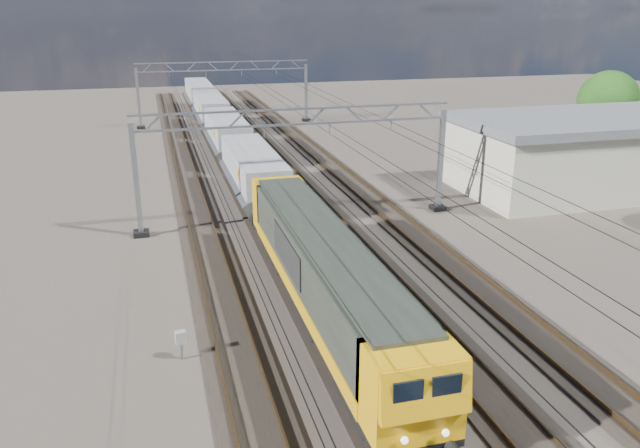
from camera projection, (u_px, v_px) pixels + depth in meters
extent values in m
plane|color=#28241E|center=(315.00, 244.00, 35.41)|extent=(160.00, 160.00, 0.00)
cube|color=black|center=(208.00, 253.00, 33.90)|extent=(2.60, 140.00, 0.12)
cube|color=brown|center=(195.00, 252.00, 33.67)|extent=(0.08, 140.00, 0.16)
cube|color=brown|center=(221.00, 249.00, 34.02)|extent=(0.08, 140.00, 0.16)
cube|color=black|center=(280.00, 246.00, 34.89)|extent=(2.60, 140.00, 0.12)
cube|color=brown|center=(267.00, 245.00, 34.66)|extent=(0.08, 140.00, 0.16)
cube|color=brown|center=(293.00, 242.00, 35.02)|extent=(0.08, 140.00, 0.16)
cube|color=black|center=(348.00, 240.00, 35.88)|extent=(2.60, 140.00, 0.12)
cube|color=brown|center=(336.00, 238.00, 35.65)|extent=(0.08, 140.00, 0.16)
cube|color=brown|center=(360.00, 236.00, 36.01)|extent=(0.08, 140.00, 0.16)
cube|color=black|center=(413.00, 233.00, 36.88)|extent=(2.60, 140.00, 0.12)
cube|color=brown|center=(401.00, 232.00, 36.65)|extent=(0.08, 140.00, 0.16)
cube|color=brown|center=(424.00, 230.00, 37.00)|extent=(0.08, 140.00, 0.16)
cube|color=#8D939A|center=(136.00, 182.00, 35.62)|extent=(0.30, 0.30, 6.60)
cube|color=#8D939A|center=(441.00, 161.00, 40.34)|extent=(0.30, 0.30, 6.60)
cube|color=black|center=(141.00, 233.00, 36.65)|extent=(0.90, 0.90, 0.30)
cube|color=black|center=(438.00, 208.00, 41.37)|extent=(0.90, 0.90, 0.30)
cube|color=#8D939A|center=(297.00, 109.00, 36.75)|extent=(19.30, 0.18, 0.12)
cube|color=#8D939A|center=(297.00, 124.00, 37.05)|extent=(19.30, 0.18, 0.12)
cube|color=#8D939A|center=(153.00, 123.00, 34.84)|extent=(1.03, 0.10, 0.94)
cube|color=#8D939A|center=(196.00, 121.00, 35.43)|extent=(1.03, 0.10, 0.94)
cube|color=#8D939A|center=(237.00, 119.00, 36.02)|extent=(1.03, 0.10, 0.94)
cube|color=#8D939A|center=(278.00, 118.00, 36.61)|extent=(1.03, 0.10, 0.94)
cube|color=#8D939A|center=(317.00, 116.00, 37.20)|extent=(1.03, 0.10, 0.94)
cube|color=#8D939A|center=(354.00, 114.00, 37.79)|extent=(1.03, 0.10, 0.94)
cube|color=#8D939A|center=(391.00, 113.00, 38.38)|extent=(1.03, 0.10, 0.94)
cube|color=#8D939A|center=(427.00, 111.00, 38.96)|extent=(1.03, 0.10, 0.94)
cube|color=#8D939A|center=(195.00, 135.00, 35.66)|extent=(0.06, 0.06, 0.65)
cube|color=#8D939A|center=(264.00, 131.00, 36.66)|extent=(0.06, 0.06, 0.65)
cube|color=#8D939A|center=(330.00, 128.00, 37.65)|extent=(0.06, 0.06, 0.65)
cube|color=#8D939A|center=(391.00, 125.00, 38.64)|extent=(0.06, 0.06, 0.65)
cube|color=#8D939A|center=(138.00, 99.00, 68.45)|extent=(0.30, 0.30, 6.60)
cube|color=#8D939A|center=(306.00, 93.00, 73.17)|extent=(0.30, 0.30, 6.60)
cube|color=black|center=(141.00, 127.00, 69.48)|extent=(0.90, 0.90, 0.30)
cube|color=black|center=(306.00, 120.00, 74.20)|extent=(0.90, 0.90, 0.30)
cube|color=#8D939A|center=(223.00, 62.00, 69.59)|extent=(19.30, 0.18, 0.12)
cube|color=#8D939A|center=(224.00, 70.00, 69.88)|extent=(19.30, 0.18, 0.12)
cube|color=#8D939A|center=(147.00, 68.00, 67.67)|extent=(1.03, 0.10, 0.94)
cube|color=#8D939A|center=(169.00, 67.00, 68.26)|extent=(1.03, 0.10, 0.94)
cube|color=#8D939A|center=(191.00, 67.00, 68.85)|extent=(1.03, 0.10, 0.94)
cube|color=#8D939A|center=(213.00, 66.00, 69.44)|extent=(1.03, 0.10, 0.94)
cube|color=#8D939A|center=(234.00, 66.00, 70.03)|extent=(1.03, 0.10, 0.94)
cube|color=#8D939A|center=(255.00, 65.00, 70.62)|extent=(1.03, 0.10, 0.94)
cube|color=#8D939A|center=(276.00, 65.00, 71.21)|extent=(1.03, 0.10, 0.94)
cube|color=#8D939A|center=(296.00, 64.00, 71.80)|extent=(1.03, 0.10, 0.94)
cube|color=#8D939A|center=(169.00, 74.00, 68.50)|extent=(0.06, 0.06, 0.65)
cube|color=#8D939A|center=(206.00, 74.00, 69.49)|extent=(0.06, 0.06, 0.65)
cube|color=#8D939A|center=(242.00, 73.00, 70.48)|extent=(0.06, 0.06, 0.65)
cube|color=#8D939A|center=(276.00, 72.00, 71.48)|extent=(0.06, 0.06, 0.65)
cylinder|color=black|center=(191.00, 128.00, 39.42)|extent=(0.03, 140.00, 0.03)
cylinder|color=black|center=(190.00, 120.00, 39.25)|extent=(0.03, 140.00, 0.03)
cylinder|color=black|center=(253.00, 125.00, 40.41)|extent=(0.03, 140.00, 0.03)
cylinder|color=black|center=(253.00, 118.00, 40.25)|extent=(0.03, 140.00, 0.03)
cylinder|color=black|center=(313.00, 122.00, 41.40)|extent=(0.03, 140.00, 0.03)
cylinder|color=black|center=(313.00, 115.00, 41.24)|extent=(0.03, 140.00, 0.03)
cylinder|color=black|center=(370.00, 120.00, 42.40)|extent=(0.03, 140.00, 0.03)
cylinder|color=black|center=(370.00, 112.00, 42.23)|extent=(0.03, 140.00, 0.03)
cube|color=black|center=(377.00, 391.00, 20.46)|extent=(2.20, 3.60, 0.60)
cube|color=black|center=(290.00, 251.00, 32.31)|extent=(2.20, 3.60, 0.60)
cube|color=black|center=(324.00, 297.00, 26.26)|extent=(2.65, 20.00, 0.25)
cube|color=black|center=(324.00, 306.00, 26.38)|extent=(2.20, 4.50, 0.75)
cube|color=#252922|center=(324.00, 266.00, 25.80)|extent=(2.65, 17.00, 2.60)
cube|color=#E5A10C|center=(292.00, 292.00, 25.79)|extent=(0.04, 17.00, 0.60)
cube|color=#E5A10C|center=(354.00, 285.00, 26.46)|extent=(0.04, 17.00, 0.60)
cube|color=black|center=(286.00, 253.00, 26.26)|extent=(0.05, 5.00, 1.40)
cube|color=black|center=(348.00, 247.00, 26.93)|extent=(0.05, 5.00, 1.40)
cube|color=#252922|center=(324.00, 235.00, 25.35)|extent=(2.25, 18.00, 0.15)
cube|color=#E5A10C|center=(411.00, 388.00, 17.50)|extent=(2.65, 1.80, 2.60)
cube|color=#E5A10C|center=(426.00, 392.00, 16.47)|extent=(2.60, 0.46, 1.52)
cube|color=black|center=(408.00, 394.00, 16.21)|extent=(0.85, 0.08, 0.75)
cube|color=black|center=(447.00, 388.00, 16.48)|extent=(0.85, 0.08, 0.75)
cylinder|color=white|center=(405.00, 440.00, 16.61)|extent=(0.20, 0.08, 0.20)
cylinder|color=white|center=(446.00, 433.00, 16.90)|extent=(0.20, 0.08, 0.20)
cube|color=#E5A10C|center=(279.00, 204.00, 34.10)|extent=(2.65, 1.80, 2.60)
cube|color=#E5A10C|center=(276.00, 190.00, 34.80)|extent=(2.60, 0.46, 1.52)
cube|color=black|center=(265.00, 189.00, 34.72)|extent=(0.85, 0.08, 0.75)
cube|color=black|center=(285.00, 187.00, 34.99)|extent=(0.85, 0.08, 0.75)
cylinder|color=black|center=(261.00, 222.00, 35.44)|extent=(0.36, 0.50, 0.36)
cylinder|color=black|center=(290.00, 220.00, 35.86)|extent=(0.36, 0.50, 0.36)
cylinder|color=white|center=(265.00, 213.00, 35.21)|extent=(0.20, 0.08, 0.20)
cylinder|color=white|center=(286.00, 211.00, 35.51)|extent=(0.20, 0.08, 0.20)
cube|color=black|center=(266.00, 213.00, 38.43)|extent=(2.20, 2.60, 0.55)
cube|color=black|center=(244.00, 177.00, 46.64)|extent=(2.20, 2.60, 0.55)
cube|color=black|center=(254.00, 188.00, 42.42)|extent=(2.40, 13.00, 0.20)
cube|color=gray|center=(253.00, 164.00, 41.86)|extent=(2.80, 12.00, 1.80)
cube|color=#494D50|center=(240.00, 183.00, 42.03)|extent=(1.48, 12.00, 1.36)
cube|color=#494D50|center=(268.00, 181.00, 42.50)|extent=(1.48, 12.00, 1.36)
cube|color=#E5A10C|center=(238.00, 174.00, 38.74)|extent=(0.04, 1.20, 0.50)
cube|color=black|center=(235.00, 162.00, 51.38)|extent=(2.20, 2.60, 0.55)
cube|color=black|center=(222.00, 141.00, 59.59)|extent=(2.20, 2.60, 0.55)
cube|color=black|center=(228.00, 146.00, 55.37)|extent=(2.40, 13.00, 0.20)
cube|color=gray|center=(227.00, 127.00, 54.81)|extent=(2.80, 12.00, 1.80)
cube|color=#494D50|center=(217.00, 142.00, 54.98)|extent=(1.48, 12.00, 1.36)
cube|color=#494D50|center=(238.00, 141.00, 55.45)|extent=(1.48, 12.00, 1.36)
cube|color=#E5A10C|center=(214.00, 133.00, 51.69)|extent=(0.04, 1.20, 0.50)
cube|color=black|center=(216.00, 131.00, 64.33)|extent=(2.20, 2.60, 0.55)
cube|color=black|center=(207.00, 117.00, 72.54)|extent=(2.20, 2.60, 0.55)
cube|color=black|center=(211.00, 120.00, 68.32)|extent=(2.40, 13.00, 0.20)
cube|color=gray|center=(210.00, 105.00, 67.76)|extent=(2.80, 12.00, 1.80)
cube|color=#494D50|center=(202.00, 116.00, 67.93)|extent=(1.48, 12.00, 1.36)
cube|color=#494D50|center=(220.00, 116.00, 68.40)|extent=(1.48, 12.00, 1.36)
cube|color=#E5A10C|center=(199.00, 108.00, 64.64)|extent=(0.04, 1.20, 0.50)
cube|color=black|center=(203.00, 111.00, 77.28)|extent=(2.20, 2.60, 0.55)
cube|color=black|center=(197.00, 101.00, 85.49)|extent=(2.20, 2.60, 0.55)
cube|color=black|center=(200.00, 103.00, 81.27)|extent=(2.40, 13.00, 0.20)
cube|color=gray|center=(199.00, 89.00, 80.71)|extent=(2.80, 12.00, 1.80)
cube|color=#494D50|center=(192.00, 99.00, 80.88)|extent=(1.48, 12.00, 1.36)
cube|color=#494D50|center=(207.00, 99.00, 81.35)|extent=(1.48, 12.00, 1.36)
cube|color=#E5A10C|center=(190.00, 92.00, 77.59)|extent=(0.04, 1.20, 0.50)
cube|color=#8D939A|center=(182.00, 351.00, 23.63)|extent=(0.09, 0.09, 0.70)
cube|color=#B5B9BD|center=(181.00, 337.00, 23.44)|extent=(0.43, 0.35, 0.50)
cube|color=beige|center=(584.00, 157.00, 45.56)|extent=(18.00, 10.00, 4.80)
cube|color=slate|center=(589.00, 120.00, 44.68)|extent=(18.60, 10.60, 0.60)
cylinder|color=#382419|center=(602.00, 138.00, 55.03)|extent=(0.70, 0.70, 3.67)
sphere|color=#17360E|center=(608.00, 101.00, 53.95)|extent=(5.13, 5.13, 5.13)
sphere|color=#17360E|center=(625.00, 110.00, 53.76)|extent=(3.67, 3.67, 3.67)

